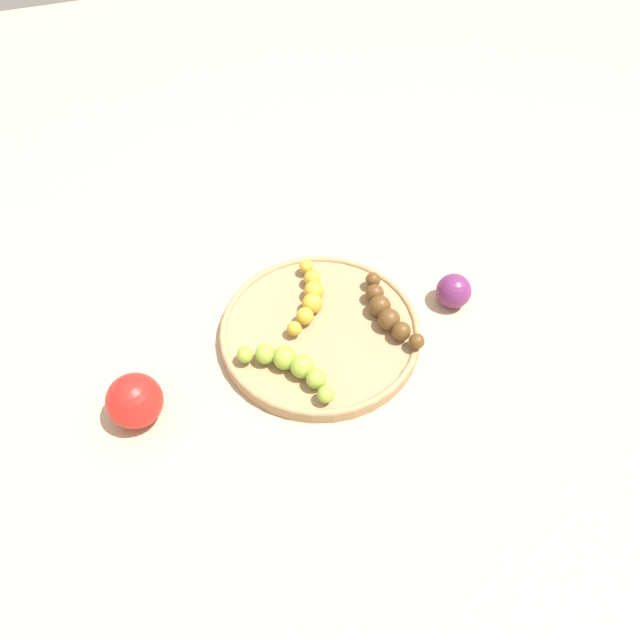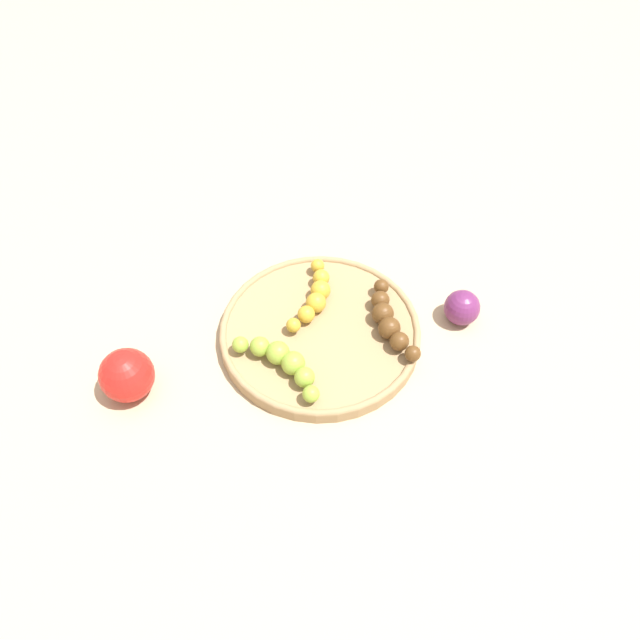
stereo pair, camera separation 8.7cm
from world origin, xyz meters
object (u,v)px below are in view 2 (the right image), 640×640
object	(u,v)px
banana_spotted	(315,296)
plum_purple	(462,307)
banana_green	(282,361)
banana_overripe	(389,320)
fruit_bowl	(320,331)
apple_red	(127,375)

from	to	relation	value
banana_spotted	plum_purple	bearing A→B (deg)	12.62
banana_green	banana_overripe	xyz separation A→B (m)	(-0.16, -0.05, -0.00)
fruit_bowl	plum_purple	distance (m)	0.21
plum_purple	apple_red	bearing A→B (deg)	6.16
apple_red	plum_purple	bearing A→B (deg)	-173.84
banana_spotted	banana_overripe	xyz separation A→B (m)	(-0.10, 0.06, 0.00)
fruit_bowl	banana_green	world-z (taller)	banana_green
plum_purple	fruit_bowl	bearing A→B (deg)	0.22
apple_red	banana_green	bearing A→B (deg)	177.41
banana_spotted	plum_purple	size ratio (longest dim) A/B	2.43
banana_spotted	apple_red	size ratio (longest dim) A/B	1.75
banana_green	banana_overripe	world-z (taller)	same
fruit_bowl	plum_purple	size ratio (longest dim) A/B	5.48
fruit_bowl	apple_red	distance (m)	0.27
fruit_bowl	banana_green	size ratio (longest dim) A/B	2.47
banana_green	banana_spotted	bearing A→B (deg)	19.26
banana_spotted	apple_red	distance (m)	0.28
banana_overripe	apple_red	bearing A→B (deg)	-1.14
banana_overripe	plum_purple	xyz separation A→B (m)	(-0.11, -0.01, -0.01)
fruit_bowl	banana_overripe	size ratio (longest dim) A/B	1.95
banana_overripe	banana_spotted	bearing A→B (deg)	-40.18
fruit_bowl	banana_spotted	xyz separation A→B (m)	(0.00, -0.05, 0.02)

